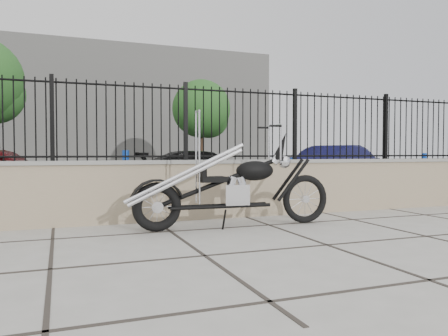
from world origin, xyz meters
name	(u,v)px	position (x,y,z in m)	size (l,w,h in m)	color
ground_plane	(327,245)	(0.00, 0.00, 0.00)	(90.00, 90.00, 0.00)	#99968E
parking_lot	(140,181)	(0.00, 12.50, 0.00)	(30.00, 30.00, 0.00)	black
retaining_wall	(243,188)	(0.00, 2.50, 0.48)	(14.00, 0.36, 0.96)	gray
iron_fence	(243,124)	(0.00, 2.50, 1.56)	(14.00, 0.08, 1.20)	black
background_building	(104,110)	(0.00, 26.50, 4.00)	(22.00, 6.00, 8.00)	beige
chopper_motorcycle	(231,169)	(-0.60, 1.51, 0.85)	(2.83, 0.50, 1.70)	black
car_black	(205,170)	(1.02, 7.70, 0.57)	(1.59, 3.91, 1.14)	black
car_blue	(343,166)	(5.74, 7.64, 0.66)	(1.39, 3.99, 1.31)	#0F103A
bollard_a	(126,178)	(-1.66, 4.64, 0.56)	(0.14, 0.14, 1.13)	#0B40A6
bollard_b	(292,178)	(2.38, 4.99, 0.48)	(0.11, 0.11, 0.95)	blue
bollard_c	(424,172)	(6.51, 5.00, 0.53)	(0.13, 0.13, 1.07)	#0D31C4
tree_right	(201,106)	(3.60, 16.05, 3.35)	(2.83, 2.83, 4.78)	#382619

